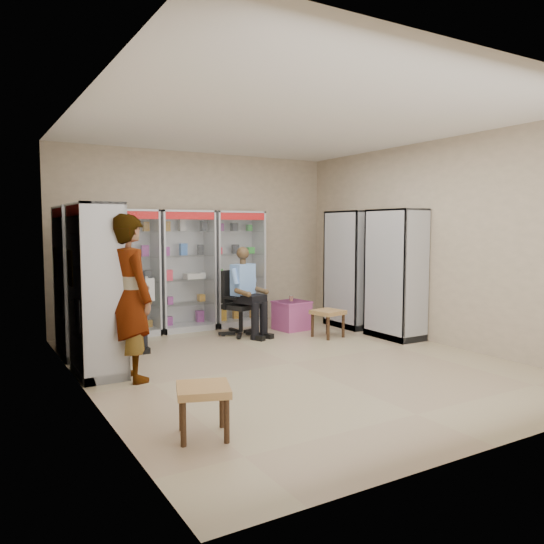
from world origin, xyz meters
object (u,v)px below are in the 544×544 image
cabinet_right_near (395,274)px  cabinet_back_mid (186,271)px  cabinet_right_far (350,269)px  pink_trunk (292,315)px  cabinet_back_right (237,268)px  woven_stool_b (203,411)px  standing_man (131,298)px  wooden_chair (126,314)px  cabinet_left_far (78,281)px  seated_shopkeeper (242,294)px  cabinet_left_near (97,290)px  cabinet_back_left (129,273)px  office_chair (241,303)px  woven_stool_a (328,324)px

cabinet_right_near → cabinet_back_mid: bearing=49.2°
cabinet_right_far → pink_trunk: cabinet_right_far is taller
cabinet_back_right → woven_stool_b: (-2.50, -4.36, -0.79)m
pink_trunk → standing_man: standing_man is taller
wooden_chair → cabinet_left_far: bearing=-163.6°
cabinet_right_far → seated_shopkeeper: bearing=83.3°
cabinet_back_right → wooden_chair: (-2.15, -0.73, -0.53)m
cabinet_left_far → woven_stool_b: 3.54m
cabinet_right_near → pink_trunk: (-1.03, 1.37, -0.76)m
cabinet_back_right → cabinet_left_near: size_ratio=1.00×
cabinet_back_left → wooden_chair: cabinet_back_left is taller
wooden_chair → woven_stool_b: (-0.35, -3.63, -0.26)m
cabinet_left_near → standing_man: cabinet_left_near is taller
cabinet_right_near → woven_stool_b: cabinet_right_near is taller
cabinet_back_left → standing_man: 2.52m
cabinet_right_far → cabinet_left_far: bearing=87.4°
cabinet_back_mid → cabinet_left_far: bearing=-153.7°
cabinet_back_left → cabinet_back_right: 1.90m
cabinet_right_far → woven_stool_b: 5.30m
cabinet_back_right → wooden_chair: cabinet_back_right is taller
office_chair → seated_shopkeeper: 0.15m
cabinet_left_near → woven_stool_b: size_ratio=4.68×
cabinet_back_left → pink_trunk: size_ratio=3.98×
cabinet_left_far → standing_man: 1.53m
cabinet_back_right → cabinet_right_near: bearing=-53.8°
cabinet_back_mid → cabinet_back_right: size_ratio=1.00×
cabinet_back_right → cabinet_left_far: bearing=-161.8°
seated_shopkeeper → woven_stool_b: (-2.14, -3.46, -0.45)m
seated_shopkeeper → wooden_chair: bearing=154.0°
seated_shopkeeper → pink_trunk: (0.95, 0.03, -0.42)m
standing_man → woven_stool_b: bearing=168.0°
cabinet_back_right → cabinet_left_far: 2.98m
cabinet_left_far → cabinet_left_near: 1.10m
cabinet_back_left → office_chair: (1.54, -0.85, -0.48)m
cabinet_right_near → wooden_chair: cabinet_right_near is taller
cabinet_back_right → cabinet_right_near: size_ratio=1.00×
cabinet_right_near → woven_stool_a: (-0.87, 0.56, -0.79)m
cabinet_left_far → seated_shopkeeper: size_ratio=1.51×
cabinet_right_near → seated_shopkeeper: bearing=56.2°
cabinet_back_left → cabinet_left_near: bearing=-114.6°
cabinet_back_right → pink_trunk: 1.29m
cabinet_back_mid → office_chair: 1.14m
cabinet_back_right → cabinet_right_far: size_ratio=1.00×
cabinet_left_far → wooden_chair: 0.89m
cabinet_left_near → standing_man: (0.28, -0.41, -0.06)m
cabinet_right_near → cabinet_back_left: bearing=57.7°
woven_stool_a → woven_stool_b: size_ratio=1.00×
cabinet_right_far → cabinet_back_left: bearing=72.2°
cabinet_back_left → office_chair: cabinet_back_left is taller
cabinet_right_far → cabinet_left_far: size_ratio=1.00×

